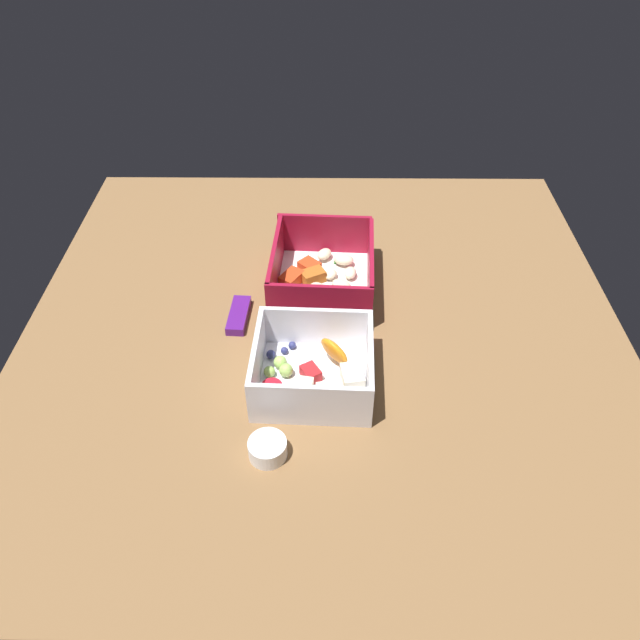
# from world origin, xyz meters

# --- Properties ---
(table_surface) EXTENTS (0.80, 0.80, 0.02)m
(table_surface) POSITION_xyz_m (0.00, 0.00, 0.01)
(table_surface) COLOR brown
(table_surface) RESTS_ON ground
(pasta_container) EXTENTS (0.18, 0.15, 0.07)m
(pasta_container) POSITION_xyz_m (0.08, 0.00, 0.04)
(pasta_container) COLOR white
(pasta_container) RESTS_ON table_surface
(fruit_bowl) EXTENTS (0.14, 0.15, 0.06)m
(fruit_bowl) POSITION_xyz_m (-0.10, 0.01, 0.04)
(fruit_bowl) COLOR white
(fruit_bowl) RESTS_ON table_surface
(candy_bar) EXTENTS (0.07, 0.03, 0.01)m
(candy_bar) POSITION_xyz_m (0.01, 0.12, 0.03)
(candy_bar) COLOR #51197A
(candy_bar) RESTS_ON table_surface
(paper_cup_liner) EXTENTS (0.04, 0.04, 0.02)m
(paper_cup_liner) POSITION_xyz_m (-0.21, 0.06, 0.03)
(paper_cup_liner) COLOR white
(paper_cup_liner) RESTS_ON table_surface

